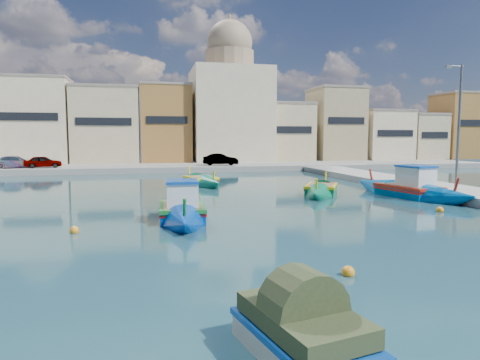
{
  "coord_description": "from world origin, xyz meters",
  "views": [
    {
      "loc": [
        -0.91,
        -16.51,
        3.7
      ],
      "look_at": [
        4.0,
        6.0,
        1.4
      ],
      "focal_mm": 32.0,
      "sensor_mm": 36.0,
      "label": 1
    }
  ],
  "objects_px": {
    "luzzu_green": "(201,182)",
    "luzzu_cyan_mid": "(321,190)",
    "luzzu_turquoise_cabin": "(409,191)",
    "luzzu_blue_cabin": "(182,212)",
    "tender_near": "(303,335)",
    "quay_street_lamp": "(458,127)",
    "church_block": "(230,102)"
  },
  "relations": [
    {
      "from": "luzzu_green",
      "to": "luzzu_cyan_mid",
      "type": "bearing_deg",
      "value": -45.08
    },
    {
      "from": "luzzu_turquoise_cabin",
      "to": "luzzu_green",
      "type": "xyz_separation_m",
      "value": [
        -11.85,
        9.5,
        -0.12
      ]
    },
    {
      "from": "luzzu_blue_cabin",
      "to": "tender_near",
      "type": "xyz_separation_m",
      "value": [
        0.99,
        -12.71,
        0.07
      ]
    },
    {
      "from": "luzzu_blue_cabin",
      "to": "quay_street_lamp",
      "type": "bearing_deg",
      "value": 11.16
    },
    {
      "from": "quay_street_lamp",
      "to": "luzzu_cyan_mid",
      "type": "xyz_separation_m",
      "value": [
        -7.23,
        3.48,
        -4.1
      ]
    },
    {
      "from": "luzzu_turquoise_cabin",
      "to": "luzzu_cyan_mid",
      "type": "relative_size",
      "value": 1.3
    },
    {
      "from": "church_block",
      "to": "luzzu_blue_cabin",
      "type": "xyz_separation_m",
      "value": [
        -9.41,
        -37.32,
        -8.07
      ]
    },
    {
      "from": "quay_street_lamp",
      "to": "luzzu_blue_cabin",
      "type": "bearing_deg",
      "value": -168.84
    },
    {
      "from": "luzzu_turquoise_cabin",
      "to": "luzzu_cyan_mid",
      "type": "distance_m",
      "value": 5.38
    },
    {
      "from": "church_block",
      "to": "quay_street_lamp",
      "type": "bearing_deg",
      "value": -77.65
    },
    {
      "from": "quay_street_lamp",
      "to": "tender_near",
      "type": "height_order",
      "value": "quay_street_lamp"
    },
    {
      "from": "luzzu_turquoise_cabin",
      "to": "luzzu_green",
      "type": "height_order",
      "value": "luzzu_turquoise_cabin"
    },
    {
      "from": "luzzu_turquoise_cabin",
      "to": "luzzu_green",
      "type": "distance_m",
      "value": 15.19
    },
    {
      "from": "luzzu_cyan_mid",
      "to": "tender_near",
      "type": "distance_m",
      "value": 21.34
    },
    {
      "from": "church_block",
      "to": "luzzu_cyan_mid",
      "type": "distance_m",
      "value": 31.59
    },
    {
      "from": "church_block",
      "to": "tender_near",
      "type": "height_order",
      "value": "church_block"
    },
    {
      "from": "luzzu_green",
      "to": "tender_near",
      "type": "xyz_separation_m",
      "value": [
        -1.58,
        -26.6,
        0.17
      ]
    },
    {
      "from": "church_block",
      "to": "luzzu_turquoise_cabin",
      "type": "bearing_deg",
      "value": -81.35
    },
    {
      "from": "tender_near",
      "to": "quay_street_lamp",
      "type": "bearing_deg",
      "value": 45.3
    },
    {
      "from": "church_block",
      "to": "luzzu_blue_cabin",
      "type": "bearing_deg",
      "value": -104.16
    },
    {
      "from": "luzzu_turquoise_cabin",
      "to": "quay_street_lamp",
      "type": "bearing_deg",
      "value": -23.5
    },
    {
      "from": "quay_street_lamp",
      "to": "luzzu_blue_cabin",
      "type": "xyz_separation_m",
      "value": [
        -16.86,
        -3.32,
        -4.0
      ]
    },
    {
      "from": "luzzu_cyan_mid",
      "to": "luzzu_green",
      "type": "height_order",
      "value": "luzzu_green"
    },
    {
      "from": "church_block",
      "to": "luzzu_blue_cabin",
      "type": "height_order",
      "value": "church_block"
    },
    {
      "from": "luzzu_cyan_mid",
      "to": "luzzu_green",
      "type": "xyz_separation_m",
      "value": [
        -7.06,
        7.08,
        0.01
      ]
    },
    {
      "from": "luzzu_turquoise_cabin",
      "to": "luzzu_green",
      "type": "relative_size",
      "value": 1.3
    },
    {
      "from": "luzzu_blue_cabin",
      "to": "church_block",
      "type": "bearing_deg",
      "value": 75.84
    },
    {
      "from": "church_block",
      "to": "luzzu_cyan_mid",
      "type": "xyz_separation_m",
      "value": [
        0.21,
        -30.52,
        -8.17
      ]
    },
    {
      "from": "luzzu_turquoise_cabin",
      "to": "luzzu_blue_cabin",
      "type": "distance_m",
      "value": 15.07
    },
    {
      "from": "luzzu_blue_cabin",
      "to": "luzzu_cyan_mid",
      "type": "height_order",
      "value": "luzzu_blue_cabin"
    },
    {
      "from": "church_block",
      "to": "tender_near",
      "type": "relative_size",
      "value": 6.43
    },
    {
      "from": "luzzu_turquoise_cabin",
      "to": "luzzu_blue_cabin",
      "type": "bearing_deg",
      "value": -163.09
    }
  ]
}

